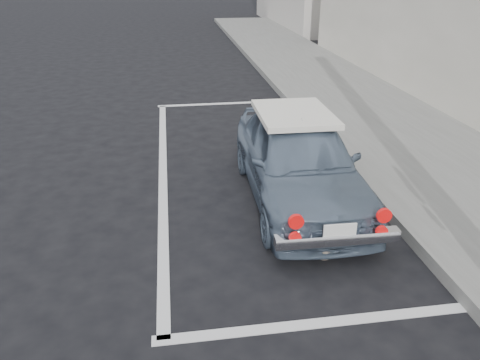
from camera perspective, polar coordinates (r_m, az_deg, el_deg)
name	(u,v)px	position (r m, az deg, el deg)	size (l,w,h in m)	color
ground	(259,292)	(4.59, 2.29, -13.48)	(80.00, 80.00, 0.00)	black
sidewalk	(453,177)	(7.32, 24.58, 0.33)	(2.80, 40.00, 0.15)	slate
pline_rear	(326,322)	(4.33, 10.39, -16.71)	(3.00, 0.12, 0.01)	silver
pline_front	(226,103)	(10.49, -1.67, 9.32)	(3.00, 0.12, 0.01)	silver
pline_side	(163,171)	(7.12, -9.39, 1.10)	(0.12, 7.00, 0.01)	silver
retro_coupe	(298,159)	(6.03, 7.14, 2.59)	(1.38, 3.34, 1.13)	slate
cat	(324,249)	(5.06, 10.21, -8.32)	(0.27, 0.42, 0.24)	#796B5C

